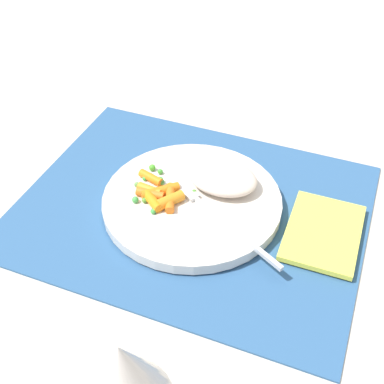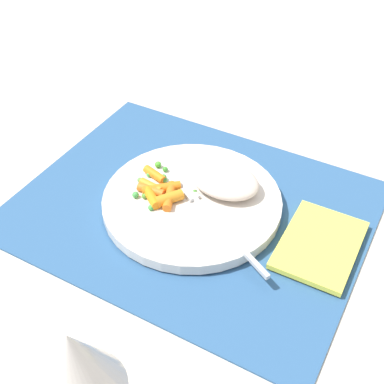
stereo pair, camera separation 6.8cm
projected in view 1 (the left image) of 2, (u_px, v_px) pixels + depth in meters
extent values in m
plane|color=beige|center=(192.00, 209.00, 0.73)|extent=(2.40, 2.40, 0.00)
cube|color=#2D5684|center=(192.00, 207.00, 0.73)|extent=(0.48, 0.38, 0.01)
cylinder|color=silver|center=(192.00, 202.00, 0.72)|extent=(0.25, 0.25, 0.02)
ellipsoid|color=beige|center=(223.00, 178.00, 0.72)|extent=(0.10, 0.07, 0.03)
cylinder|color=orange|center=(170.00, 198.00, 0.70)|extent=(0.03, 0.05, 0.01)
cylinder|color=orange|center=(150.00, 194.00, 0.71)|extent=(0.04, 0.01, 0.01)
cylinder|color=orange|center=(151.00, 178.00, 0.74)|extent=(0.04, 0.02, 0.01)
cylinder|color=orange|center=(150.00, 190.00, 0.72)|extent=(0.04, 0.02, 0.01)
cylinder|color=orange|center=(160.00, 191.00, 0.71)|extent=(0.05, 0.05, 0.01)
cylinder|color=orange|center=(153.00, 201.00, 0.70)|extent=(0.04, 0.03, 0.01)
cylinder|color=orange|center=(170.00, 200.00, 0.70)|extent=(0.04, 0.04, 0.02)
sphere|color=#5B9446|center=(137.00, 185.00, 0.73)|extent=(0.01, 0.01, 0.01)
sphere|color=green|center=(160.00, 172.00, 0.75)|extent=(0.01, 0.01, 0.01)
sphere|color=green|center=(160.00, 180.00, 0.73)|extent=(0.01, 0.01, 0.01)
sphere|color=green|center=(158.00, 207.00, 0.69)|extent=(0.01, 0.01, 0.01)
sphere|color=#3F9046|center=(172.00, 192.00, 0.71)|extent=(0.01, 0.01, 0.01)
sphere|color=#44902E|center=(193.00, 192.00, 0.72)|extent=(0.01, 0.01, 0.01)
sphere|color=#51B644|center=(161.00, 194.00, 0.71)|extent=(0.01, 0.01, 0.01)
sphere|color=green|center=(135.00, 200.00, 0.70)|extent=(0.01, 0.01, 0.01)
sphere|color=green|center=(153.00, 211.00, 0.69)|extent=(0.01, 0.01, 0.01)
sphere|color=green|center=(145.00, 178.00, 0.74)|extent=(0.01, 0.01, 0.01)
sphere|color=green|center=(152.00, 168.00, 0.75)|extent=(0.01, 0.01, 0.01)
sphere|color=#46963D|center=(161.00, 182.00, 0.73)|extent=(0.01, 0.01, 0.01)
sphere|color=green|center=(169.00, 203.00, 0.70)|extent=(0.01, 0.01, 0.01)
sphere|color=#538C2E|center=(145.00, 200.00, 0.70)|extent=(0.01, 0.01, 0.01)
cube|color=silver|center=(186.00, 191.00, 0.72)|extent=(0.05, 0.04, 0.01)
cube|color=silver|center=(236.00, 232.00, 0.66)|extent=(0.14, 0.08, 0.01)
cone|color=silver|center=(123.00, 375.00, 0.41)|extent=(0.08, 0.08, 0.08)
cube|color=#EAE54C|center=(323.00, 232.00, 0.68)|extent=(0.10, 0.13, 0.01)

